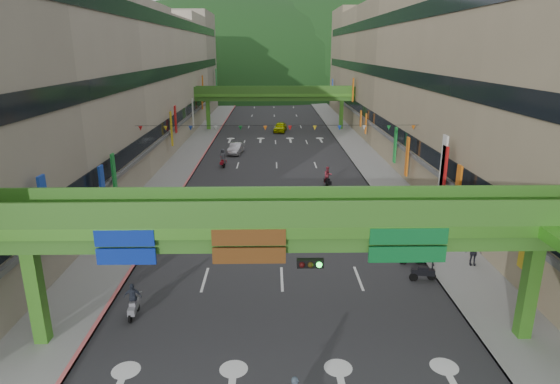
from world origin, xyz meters
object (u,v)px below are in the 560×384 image
overpass_near (308,241)px  car_yellow (280,127)px  car_silver (236,148)px  pedestrian_red (527,299)px  scooter_rider_mid (328,177)px

overpass_near → car_yellow: overpass_near is taller
overpass_near → car_silver: bearing=98.4°
pedestrian_red → overpass_near: bearing=-165.9°
pedestrian_red → car_silver: bearing=115.3°
overpass_near → car_yellow: size_ratio=6.18×
car_silver → car_yellow: (5.98, 16.47, 0.08)m
car_yellow → overpass_near: bearing=-81.4°
scooter_rider_mid → car_yellow: scooter_rider_mid is taller
car_yellow → pedestrian_red: 56.02m
overpass_near → scooter_rider_mid: size_ratio=13.79×
scooter_rider_mid → car_yellow: size_ratio=0.45×
scooter_rider_mid → pedestrian_red: bearing=-72.4°
car_silver → car_yellow: 17.52m
scooter_rider_mid → pedestrian_red: size_ratio=1.15×
car_silver → car_yellow: car_yellow is taller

